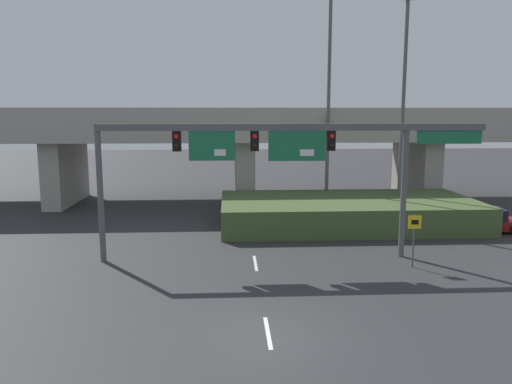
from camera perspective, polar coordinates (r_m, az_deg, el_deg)
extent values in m
plane|color=#2D2D30|center=(16.65, 1.41, -15.97)|extent=(160.00, 160.00, 0.00)
cube|color=silver|center=(16.78, 1.37, -15.75)|extent=(0.14, 2.40, 0.01)
cube|color=silver|center=(23.78, -0.07, -8.12)|extent=(0.14, 2.40, 0.01)
cube|color=silver|center=(31.02, -0.83, -4.01)|extent=(0.14, 2.40, 0.01)
cube|color=silver|center=(38.36, -1.29, -1.45)|extent=(0.14, 2.40, 0.01)
cylinder|color=#515456|center=(24.44, -17.36, -0.23)|extent=(0.28, 0.28, 6.51)
cylinder|color=#515456|center=(25.16, 16.52, 0.06)|extent=(0.28, 0.28, 6.51)
cube|color=#515456|center=(23.60, 4.43, 7.40)|extent=(18.23, 0.32, 0.32)
cube|color=black|center=(23.54, -9.04, 5.76)|extent=(0.40, 0.28, 0.95)
sphere|color=red|center=(23.36, -9.10, 6.26)|extent=(0.22, 0.22, 0.22)
sphere|color=black|center=(23.38, -9.07, 5.21)|extent=(0.22, 0.22, 0.22)
cube|color=black|center=(23.45, -0.17, 5.86)|extent=(0.40, 0.28, 0.95)
sphere|color=red|center=(23.27, -0.15, 6.36)|extent=(0.22, 0.22, 0.22)
sphere|color=black|center=(23.29, -0.15, 5.31)|extent=(0.22, 0.22, 0.22)
cube|color=black|center=(23.92, 8.56, 5.83)|extent=(0.40, 0.28, 0.95)
sphere|color=red|center=(23.74, 8.66, 6.31)|extent=(0.22, 0.22, 0.22)
sphere|color=black|center=(23.76, 8.64, 5.29)|extent=(0.22, 0.22, 0.22)
cube|color=#196B42|center=(23.35, -5.06, 5.28)|extent=(2.15, 0.08, 1.38)
cube|color=white|center=(23.31, -4.13, 4.52)|extent=(0.54, 0.03, 0.30)
cube|color=#196B42|center=(23.56, 4.70, 5.28)|extent=(2.70, 0.08, 1.42)
cube|color=white|center=(23.60, 5.85, 4.49)|extent=(0.68, 0.03, 0.31)
cube|color=#196B42|center=(25.62, 21.22, 5.87)|extent=(3.16, 0.07, 0.64)
cylinder|color=#4C4C4C|center=(23.94, 17.56, -5.36)|extent=(0.08, 0.08, 2.48)
cube|color=yellow|center=(23.70, 17.70, -3.30)|extent=(0.60, 0.03, 0.60)
cube|color=black|center=(23.68, 17.71, -3.31)|extent=(0.33, 0.01, 0.21)
cylinder|color=#515456|center=(33.75, 16.42, 8.63)|extent=(0.24, 0.24, 13.94)
cylinder|color=#515456|center=(34.88, 8.30, 10.71)|extent=(0.24, 0.24, 16.13)
cube|color=#A39E93|center=(39.30, -1.39, 7.14)|extent=(48.91, 9.23, 1.53)
cube|color=#A39E93|center=(34.86, -1.17, 8.88)|extent=(48.91, 0.40, 0.90)
cube|color=#A39E93|center=(41.49, -20.89, 2.18)|extent=(1.40, 7.39, 4.92)
cube|color=#A39E93|center=(39.54, -1.38, 2.46)|extent=(1.40, 7.39, 4.92)
cube|color=#A39E93|center=(42.30, 17.75, 2.47)|extent=(1.40, 7.39, 4.92)
cube|color=#42562D|center=(31.97, 10.41, -2.25)|extent=(15.81, 7.73, 1.66)
cube|color=gray|center=(31.06, 19.86, -3.73)|extent=(4.29, 1.97, 0.55)
cube|color=black|center=(30.87, 19.63, -2.65)|extent=(2.25, 1.73, 0.65)
cylinder|color=black|center=(32.32, 21.49, -3.54)|extent=(0.65, 0.24, 0.64)
cylinder|color=black|center=(30.86, 22.68, -4.19)|extent=(0.65, 0.24, 0.64)
cylinder|color=black|center=(31.38, 17.06, -3.67)|extent=(0.65, 0.24, 0.64)
cylinder|color=black|center=(29.87, 18.07, -4.36)|extent=(0.65, 0.24, 0.64)
cube|color=maroon|center=(32.90, 24.75, -3.31)|extent=(4.39, 2.25, 0.57)
cube|color=black|center=(32.72, 24.55, -2.26)|extent=(2.35, 1.87, 0.67)
cylinder|color=black|center=(34.17, 26.26, -3.19)|extent=(0.66, 0.28, 0.64)
cylinder|color=black|center=(33.20, 22.11, -3.25)|extent=(0.66, 0.28, 0.64)
cylinder|color=black|center=(31.71, 23.09, -3.88)|extent=(0.66, 0.28, 0.64)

